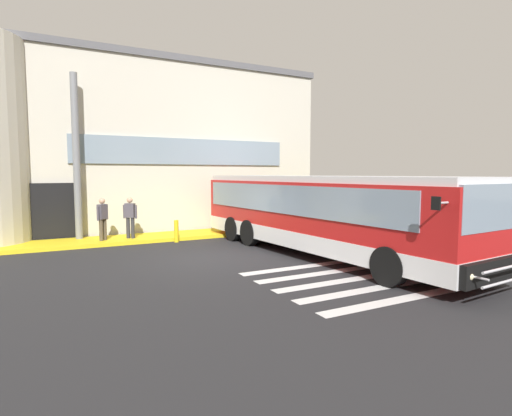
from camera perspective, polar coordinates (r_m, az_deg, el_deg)
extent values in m
cube|color=#232326|center=(13.41, -5.83, -7.12)|extent=(80.00, 90.00, 0.02)
cube|color=silver|center=(9.65, 19.89, -12.09)|extent=(4.40, 0.36, 0.01)
cube|color=silver|center=(10.25, 16.10, -10.99)|extent=(4.40, 0.36, 0.01)
cube|color=silver|center=(10.89, 12.78, -9.97)|extent=(4.40, 0.36, 0.01)
cube|color=silver|center=(11.56, 9.85, -9.04)|extent=(4.40, 0.36, 0.01)
cube|color=silver|center=(12.27, 7.26, -8.20)|extent=(4.40, 0.36, 0.01)
cube|color=beige|center=(24.69, -16.44, 7.40)|extent=(16.05, 12.00, 7.88)
cube|color=#56565B|center=(25.22, -16.68, 16.72)|extent=(16.25, 12.20, 0.30)
cube|color=black|center=(18.20, -26.51, -0.59)|extent=(1.80, 0.16, 2.40)
cube|color=gray|center=(19.09, -9.86, 7.90)|extent=(10.05, 0.10, 1.20)
cube|color=yellow|center=(17.87, -11.60, -3.90)|extent=(20.05, 2.00, 0.15)
cylinder|color=slate|center=(17.63, -24.16, 6.64)|extent=(0.28, 0.28, 6.59)
cube|color=red|center=(13.98, 8.81, -0.70)|extent=(3.41, 11.82, 2.15)
cube|color=silver|center=(14.08, 8.77, -3.94)|extent=(3.45, 11.86, 0.55)
cube|color=silver|center=(13.92, 8.87, 4.12)|extent=(3.29, 11.61, 0.20)
cube|color=gray|center=(10.29, 30.36, 0.05)|extent=(2.35, 0.29, 1.05)
cube|color=gray|center=(15.04, 11.83, 1.55)|extent=(0.82, 10.44, 0.95)
cube|color=gray|center=(13.38, 3.79, 1.24)|extent=(0.82, 10.44, 0.95)
cube|color=black|center=(10.27, 30.45, 2.02)|extent=(2.15, 0.26, 0.28)
cube|color=black|center=(10.43, 30.67, -7.67)|extent=(2.46, 0.38, 0.52)
sphere|color=beige|center=(9.52, 28.01, -8.58)|extent=(0.18, 0.18, 0.18)
cylinder|color=#B7B7BF|center=(9.09, 24.90, 0.66)|extent=(0.40, 0.08, 0.05)
cube|color=black|center=(8.93, 24.19, 0.61)|extent=(0.05, 0.20, 0.28)
cylinder|color=black|center=(12.37, 25.39, -6.18)|extent=(0.37, 1.02, 1.00)
cylinder|color=black|center=(10.50, 18.38, -7.87)|extent=(0.37, 1.02, 1.00)
cylinder|color=black|center=(16.85, 5.95, -2.89)|extent=(0.37, 1.02, 1.00)
cylinder|color=black|center=(15.53, -0.92, -3.53)|extent=(0.37, 1.02, 1.00)
cylinder|color=black|center=(17.89, 3.39, -2.42)|extent=(0.37, 1.02, 1.00)
cylinder|color=black|center=(16.65, -3.23, -2.97)|extent=(0.37, 1.02, 1.00)
cylinder|color=#B7B7BF|center=(10.30, 32.48, -8.64)|extent=(2.25, 0.23, 0.06)
cylinder|color=#B7B7BF|center=(10.24, 32.56, -7.01)|extent=(2.25, 0.23, 0.06)
cylinder|color=#B7B7BF|center=(9.50, 28.85, -8.64)|extent=(0.09, 0.50, 0.05)
cylinder|color=#4C4233|center=(16.99, -20.69, -2.86)|extent=(0.15, 0.15, 0.85)
cylinder|color=#4C4233|center=(16.84, -21.13, -2.94)|extent=(0.15, 0.15, 0.85)
cube|color=#4C4751|center=(16.84, -20.98, -0.49)|extent=(0.43, 0.42, 0.58)
sphere|color=tan|center=(16.80, -21.03, 0.93)|extent=(0.23, 0.23, 0.23)
cylinder|color=#4C4751|center=(17.03, -20.43, -0.59)|extent=(0.09, 0.09, 0.55)
cylinder|color=#4C4751|center=(16.65, -21.55, -0.74)|extent=(0.09, 0.09, 0.55)
cylinder|color=#2D2D33|center=(17.08, -17.10, -2.72)|extent=(0.15, 0.15, 0.85)
cylinder|color=#2D2D33|center=(17.16, -17.71, -2.70)|extent=(0.15, 0.15, 0.85)
cube|color=#4C4751|center=(17.04, -17.46, -0.33)|extent=(0.44, 0.40, 0.58)
sphere|color=tan|center=(17.01, -17.50, 1.08)|extent=(0.23, 0.23, 0.23)
cylinder|color=#4C4751|center=(16.95, -16.69, -0.51)|extent=(0.09, 0.09, 0.55)
cylinder|color=#4C4751|center=(17.15, -18.22, -0.49)|extent=(0.09, 0.09, 0.55)
cube|color=#26663F|center=(17.20, -17.23, -0.35)|extent=(0.35, 0.32, 0.44)
cylinder|color=yellow|center=(16.61, -11.24, -3.25)|extent=(0.18, 0.18, 0.90)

